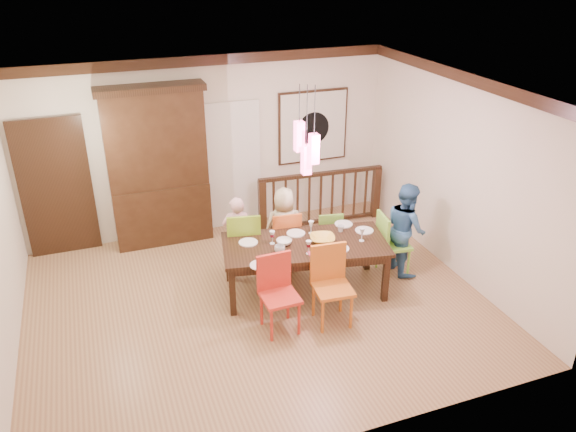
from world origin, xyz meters
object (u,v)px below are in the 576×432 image
object	(u,v)px
dining_table	(305,248)
balustrade	(321,197)
person_end_right	(406,228)
chair_end_right	(394,239)
person_far_left	(237,235)
person_far_mid	(284,227)
china_hutch	(158,167)
chair_far_left	(243,238)

from	to	relation	value
dining_table	balustrade	size ratio (longest dim) A/B	1.08
person_end_right	chair_end_right	bearing A→B (deg)	101.77
person_far_left	person_far_mid	xyz separation A→B (m)	(0.71, -0.05, 0.02)
person_far_mid	balustrade	bearing A→B (deg)	-124.00
china_hutch	person_far_left	bearing A→B (deg)	-56.87
chair_end_right	person_far_left	size ratio (longest dim) A/B	0.81
chair_far_left	china_hutch	xyz separation A→B (m)	(-0.93, 1.49, 0.68)
chair_far_left	balustrade	world-z (taller)	chair_far_left
chair_end_right	person_far_left	bearing A→B (deg)	75.30
person_far_left	person_end_right	world-z (taller)	person_end_right
balustrade	person_far_left	xyz separation A→B (m)	(-1.75, -1.00, 0.09)
dining_table	person_far_mid	bearing A→B (deg)	101.87
dining_table	person_far_left	world-z (taller)	person_far_left
chair_end_right	person_far_mid	distance (m)	1.62
person_far_mid	person_end_right	world-z (taller)	person_end_right
dining_table	person_far_left	bearing A→B (deg)	141.21
chair_end_right	person_far_left	distance (m)	2.28
dining_table	chair_end_right	size ratio (longest dim) A/B	2.49
balustrade	person_far_mid	distance (m)	1.49
person_far_left	person_far_mid	bearing A→B (deg)	-171.86
balustrade	person_far_mid	bearing A→B (deg)	-131.57
chair_end_right	chair_far_left	bearing A→B (deg)	78.26
china_hutch	person_far_mid	xyz separation A→B (m)	(1.59, -1.40, -0.66)
person_far_mid	person_end_right	bearing A→B (deg)	164.72
chair_end_right	person_far_mid	size ratio (longest dim) A/B	0.78
person_far_mid	person_end_right	xyz separation A→B (m)	(1.60, -0.78, 0.08)
person_far_mid	china_hutch	bearing A→B (deg)	-30.66
dining_table	person_far_left	xyz separation A→B (m)	(-0.72, 0.85, -0.08)
china_hutch	person_end_right	bearing A→B (deg)	-34.39
chair_far_left	chair_end_right	size ratio (longest dim) A/B	1.09
person_far_left	person_end_right	distance (m)	2.45
china_hutch	balustrade	xyz separation A→B (m)	(2.64, -0.35, -0.78)
person_far_left	chair_end_right	bearing A→B (deg)	170.37
chair_end_right	person_far_mid	world-z (taller)	person_far_mid
china_hutch	person_far_mid	bearing A→B (deg)	-41.41
balustrade	person_far_left	size ratio (longest dim) A/B	1.86
person_far_mid	dining_table	bearing A→B (deg)	101.50
chair_far_left	balustrade	bearing A→B (deg)	-135.24
china_hutch	chair_end_right	bearing A→B (deg)	-36.30
dining_table	chair_end_right	bearing A→B (deg)	11.13
chair_end_right	person_end_right	world-z (taller)	person_end_right
chair_far_left	balustrade	size ratio (longest dim) A/B	0.47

